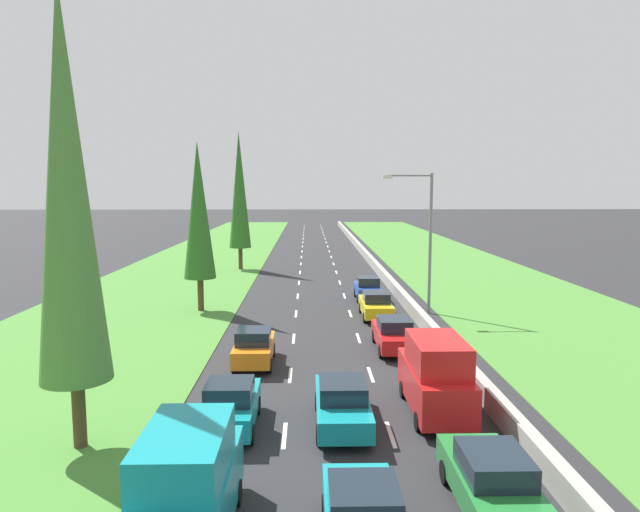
% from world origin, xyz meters
% --- Properties ---
extents(ground_plane, '(300.00, 300.00, 0.00)m').
position_xyz_m(ground_plane, '(0.00, 60.00, 0.00)').
color(ground_plane, '#28282B').
rests_on(ground_plane, ground).
extents(grass_verge_left, '(14.00, 140.00, 0.04)m').
position_xyz_m(grass_verge_left, '(-12.65, 60.00, 0.02)').
color(grass_verge_left, '#478433').
rests_on(grass_verge_left, ground).
extents(grass_verge_right, '(14.00, 140.00, 0.04)m').
position_xyz_m(grass_verge_right, '(14.35, 60.00, 0.02)').
color(grass_verge_right, '#478433').
rests_on(grass_verge_right, ground).
extents(median_barrier, '(0.44, 120.00, 0.85)m').
position_xyz_m(median_barrier, '(5.70, 60.00, 0.42)').
color(median_barrier, '#9E9B93').
rests_on(median_barrier, ground).
extents(lane_markings, '(3.64, 116.00, 0.01)m').
position_xyz_m(lane_markings, '(0.00, 60.00, 0.01)').
color(lane_markings, white).
rests_on(lane_markings, ground).
extents(green_sedan_right_lane, '(1.82, 4.50, 1.64)m').
position_xyz_m(green_sedan_right_lane, '(3.61, 10.47, 0.81)').
color(green_sedan_right_lane, '#237A33').
rests_on(green_sedan_right_lane, ground).
extents(red_van_right_lane, '(1.96, 4.90, 2.82)m').
position_xyz_m(red_van_right_lane, '(3.59, 16.71, 1.40)').
color(red_van_right_lane, red).
rests_on(red_van_right_lane, ground).
extents(teal_van_left_lane, '(1.96, 4.90, 2.82)m').
position_xyz_m(teal_van_left_lane, '(-3.68, 9.36, 1.40)').
color(teal_van_left_lane, teal).
rests_on(teal_van_left_lane, ground).
extents(red_sedan_right_lane, '(1.82, 4.50, 1.64)m').
position_xyz_m(red_sedan_right_lane, '(3.32, 24.80, 0.81)').
color(red_sedan_right_lane, red).
rests_on(red_sedan_right_lane, ground).
extents(teal_hatchback_left_lane, '(1.74, 3.90, 1.72)m').
position_xyz_m(teal_hatchback_left_lane, '(-3.57, 15.55, 0.84)').
color(teal_hatchback_left_lane, teal).
rests_on(teal_hatchback_left_lane, ground).
extents(yellow_sedan_right_lane, '(1.82, 4.50, 1.64)m').
position_xyz_m(yellow_sedan_right_lane, '(3.26, 31.90, 0.81)').
color(yellow_sedan_right_lane, yellow).
rests_on(yellow_sedan_right_lane, ground).
extents(blue_hatchback_right_lane, '(1.74, 3.90, 1.72)m').
position_xyz_m(blue_hatchback_right_lane, '(3.34, 37.46, 0.84)').
color(blue_hatchback_right_lane, '#1E47B7').
rests_on(blue_hatchback_right_lane, ground).
extents(teal_sedan_centre_lane, '(1.82, 4.50, 1.64)m').
position_xyz_m(teal_sedan_centre_lane, '(0.19, 15.72, 0.81)').
color(teal_sedan_centre_lane, teal).
rests_on(teal_sedan_centre_lane, ground).
extents(orange_hatchback_left_lane, '(1.74, 3.90, 1.72)m').
position_xyz_m(orange_hatchback_left_lane, '(-3.45, 22.52, 0.84)').
color(orange_hatchback_left_lane, orange).
rests_on(orange_hatchback_left_lane, ground).
extents(poplar_tree_nearest, '(2.16, 2.16, 14.27)m').
position_xyz_m(poplar_tree_nearest, '(-8.11, 14.30, 8.19)').
color(poplar_tree_nearest, '#4C3823').
rests_on(poplar_tree_nearest, ground).
extents(poplar_tree_second, '(2.08, 2.08, 11.07)m').
position_xyz_m(poplar_tree_second, '(-8.05, 34.06, 6.58)').
color(poplar_tree_second, '#4C3823').
rests_on(poplar_tree_second, ground).
extents(poplar_tree_third, '(2.14, 2.14, 13.56)m').
position_xyz_m(poplar_tree_third, '(-7.67, 53.06, 7.83)').
color(poplar_tree_third, '#4C3823').
rests_on(poplar_tree_third, ground).
extents(street_light_mast, '(3.20, 0.28, 9.00)m').
position_xyz_m(street_light_mast, '(6.49, 33.01, 5.23)').
color(street_light_mast, gray).
rests_on(street_light_mast, ground).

